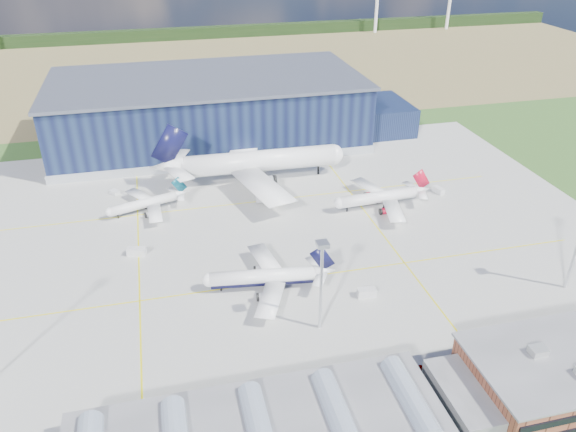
# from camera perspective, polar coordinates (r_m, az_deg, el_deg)

# --- Properties ---
(ground) EXTENTS (600.00, 600.00, 0.00)m
(ground) POSITION_cam_1_polar(r_m,az_deg,el_deg) (152.97, -3.62, -4.76)
(ground) COLOR #315A21
(ground) RESTS_ON ground
(apron) EXTENTS (220.00, 160.00, 0.08)m
(apron) POSITION_cam_1_polar(r_m,az_deg,el_deg) (161.27, -4.28, -2.83)
(apron) COLOR gray
(apron) RESTS_ON ground
(farmland) EXTENTS (600.00, 220.00, 0.01)m
(farmland) POSITION_cam_1_polar(r_m,az_deg,el_deg) (356.48, -10.40, 14.73)
(farmland) COLOR olive
(farmland) RESTS_ON ground
(treeline) EXTENTS (600.00, 8.00, 8.00)m
(treeline) POSITION_cam_1_polar(r_m,az_deg,el_deg) (433.73, -11.35, 17.68)
(treeline) COLOR black
(treeline) RESTS_ON ground
(hangar) EXTENTS (145.00, 62.00, 26.10)m
(hangar) POSITION_cam_1_polar(r_m,az_deg,el_deg) (233.46, -7.40, 10.45)
(hangar) COLOR #101635
(hangar) RESTS_ON ground
(light_mast_center) EXTENTS (2.60, 2.60, 23.00)m
(light_mast_center) POSITION_cam_1_polar(r_m,az_deg,el_deg) (122.09, 3.42, -5.70)
(light_mast_center) COLOR silver
(light_mast_center) RESTS_ON ground
(airliner_navy) EXTENTS (38.01, 37.37, 11.09)m
(airliner_navy) POSITION_cam_1_polar(r_m,az_deg,el_deg) (140.15, -2.57, -5.49)
(airliner_navy) COLOR white
(airliner_navy) RESTS_ON ground
(airliner_red) EXTENTS (35.70, 35.02, 11.01)m
(airliner_red) POSITION_cam_1_polar(r_m,az_deg,el_deg) (180.05, 9.20, 2.44)
(airliner_red) COLOR white
(airliner_red) RESTS_ON ground
(airliner_widebody) EXTENTS (69.82, 68.37, 22.25)m
(airliner_widebody) POSITION_cam_1_polar(r_m,az_deg,el_deg) (194.46, -2.96, 6.66)
(airliner_widebody) COLOR white
(airliner_widebody) RESTS_ON ground
(airliner_regional) EXTENTS (34.29, 33.90, 8.96)m
(airliner_regional) POSITION_cam_1_polar(r_m,az_deg,el_deg) (181.30, -14.46, 1.68)
(airliner_regional) COLOR white
(airliner_regional) RESTS_ON ground
(gse_tug_a) EXTENTS (3.69, 4.59, 1.66)m
(gse_tug_a) POSITION_cam_1_polar(r_m,az_deg,el_deg) (115.80, -12.91, -18.46)
(gse_tug_a) COLOR orange
(gse_tug_a) RESTS_ON ground
(gse_van_a) EXTENTS (5.48, 3.43, 2.22)m
(gse_van_a) POSITION_cam_1_polar(r_m,az_deg,el_deg) (160.85, -15.14, -3.52)
(gse_van_a) COLOR silver
(gse_van_a) RESTS_ON ground
(gse_van_b) EXTENTS (3.02, 4.62, 1.95)m
(gse_van_b) POSITION_cam_1_polar(r_m,az_deg,el_deg) (195.80, 15.05, 2.56)
(gse_van_b) COLOR silver
(gse_van_b) RESTS_ON ground
(gse_tug_c) EXTENTS (1.98, 3.11, 1.34)m
(gse_tug_c) POSITION_cam_1_polar(r_m,az_deg,el_deg) (209.68, -1.33, 5.30)
(gse_tug_c) COLOR orange
(gse_tug_c) RESTS_ON ground
(gse_cart_b) EXTENTS (3.75, 3.92, 1.42)m
(gse_cart_b) POSITION_cam_1_polar(r_m,az_deg,el_deg) (197.08, -17.19, 2.33)
(gse_cart_b) COLOR silver
(gse_cart_b) RESTS_ON ground
(gse_van_c) EXTENTS (4.81, 2.69, 2.21)m
(gse_van_c) POSITION_cam_1_polar(r_m,az_deg,el_deg) (141.22, 8.00, -7.70)
(gse_van_c) COLOR silver
(gse_van_c) RESTS_ON ground
(car_a) EXTENTS (3.97, 1.87, 1.31)m
(car_a) POSITION_cam_1_polar(r_m,az_deg,el_deg) (123.47, 12.84, -14.89)
(car_a) COLOR #99999E
(car_a) RESTS_ON ground
(car_b) EXTENTS (3.57, 2.49, 1.12)m
(car_b) POSITION_cam_1_polar(r_m,az_deg,el_deg) (119.73, 7.72, -16.06)
(car_b) COLOR #99999E
(car_b) RESTS_ON ground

